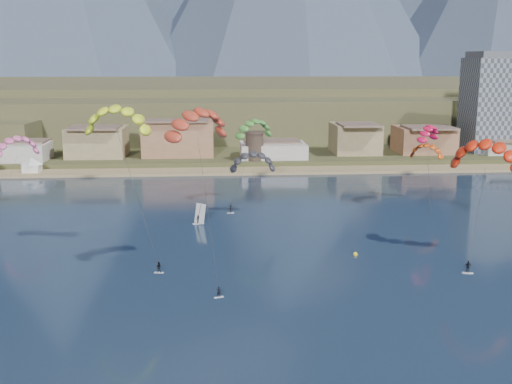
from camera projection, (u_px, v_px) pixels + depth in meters
ground at (274, 329)px, 75.06m from camera, size 2400.00×2400.00×0.00m
beach at (239, 171)px, 178.38m from camera, size 2200.00×12.00×0.90m
land at (221, 90)px, 621.21m from camera, size 2200.00×900.00×4.00m
foothills at (275, 106)px, 301.32m from camera, size 940.00×210.00×18.00m
town at (106, 138)px, 189.74m from camera, size 400.00×24.00×12.00m
apartment_tower at (498, 102)px, 201.67m from camera, size 20.00×16.00×32.00m
watchtower at (254, 146)px, 185.22m from camera, size 5.82×5.82×8.60m
kitesurfer_red at (197, 119)px, 89.66m from camera, size 11.10×15.69×26.45m
kitesurfer_yellow at (117, 116)px, 101.20m from camera, size 13.79×15.53×26.90m
kitesurfer_orange at (487, 150)px, 101.11m from camera, size 13.25×16.37×21.52m
kitesurfer_green at (254, 126)px, 136.19m from camera, size 11.26×13.46×20.47m
distant_kite_pink at (17, 142)px, 132.36m from camera, size 10.17×8.96×17.67m
distant_kite_dark at (253, 158)px, 126.91m from camera, size 10.08×6.28×15.51m
distant_kite_orange at (427, 148)px, 142.26m from camera, size 8.39×7.42×14.84m
distant_kite_red at (428, 131)px, 133.03m from camera, size 7.43×8.06×19.41m
windsurfer at (199, 218)px, 122.24m from camera, size 2.33×2.57×3.99m
buoy at (355, 254)px, 103.08m from camera, size 0.77×0.77×0.77m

